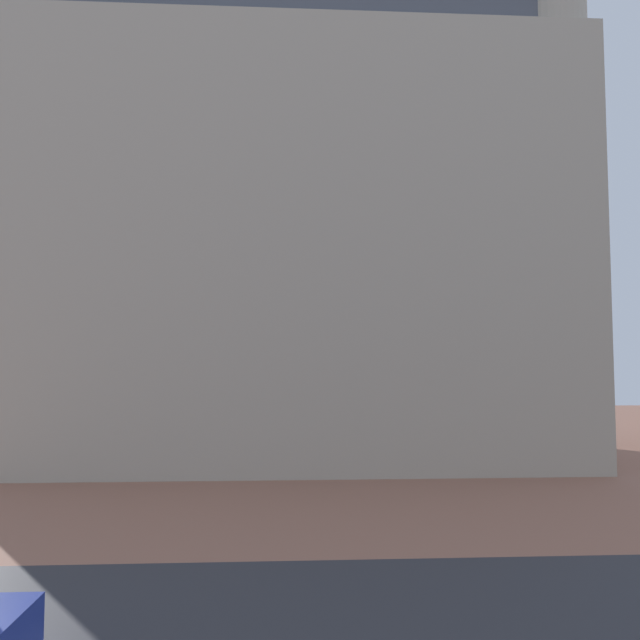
% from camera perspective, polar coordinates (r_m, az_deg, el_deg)
% --- Properties ---
extents(ground_plane, '(120.00, 120.00, 0.00)m').
position_cam_1_polar(ground_plane, '(15.31, -1.59, -21.06)').
color(ground_plane, '#93604C').
extents(street_asphalt_strip, '(120.00, 7.60, 0.00)m').
position_cam_1_polar(street_asphalt_strip, '(12.66, -1.12, -24.77)').
color(street_asphalt_strip, '#2D2D33').
rests_on(street_asphalt_strip, ground_plane).
extents(landmark_building, '(27.09, 15.76, 39.53)m').
position_cam_1_polar(landmark_building, '(34.78, -2.99, 7.41)').
color(landmark_building, '#B2A893').
rests_on(landmark_building, ground_plane).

